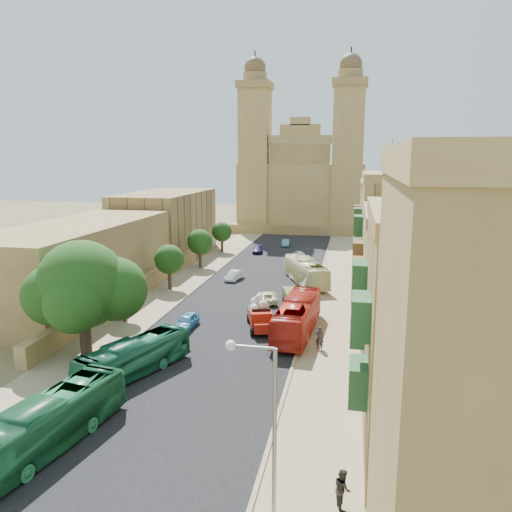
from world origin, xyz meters
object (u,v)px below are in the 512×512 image
at_px(bus_cream_east, 306,272).
at_px(pedestrian_c, 313,310).
at_px(car_white_b, 299,254).
at_px(pedestrian_b, 343,488).
at_px(red_truck, 260,314).
at_px(street_tree_b, 169,259).
at_px(street_tree_c, 200,242).
at_px(bus_green_south, 49,423).
at_px(car_white_a, 234,275).
at_px(car_blue_a, 186,321).
at_px(bus_red_east, 297,316).
at_px(car_dkblue, 258,249).
at_px(car_blue_b, 285,243).
at_px(olive_pickup, 293,299).
at_px(ficus_tree, 83,288).
at_px(street_tree_a, 124,291).
at_px(church, 303,185).
at_px(bus_green_north, 134,357).
at_px(streetlamp, 263,413).
at_px(street_tree_d, 222,232).
at_px(car_cream, 267,297).
at_px(pedestrian_a, 320,338).

distance_m(bus_cream_east, pedestrian_c, 13.38).
distance_m(car_white_b, pedestrian_b, 56.74).
height_order(red_truck, pedestrian_b, red_truck).
distance_m(street_tree_b, pedestrian_c, 19.28).
xyz_separation_m(street_tree_b, street_tree_c, (-0.00, 12.00, 0.09)).
xyz_separation_m(street_tree_b, bus_green_south, (5.46, -32.44, -2.15)).
distance_m(car_white_a, car_white_b, 17.45).
bearing_deg(car_blue_a, bus_red_east, 3.91).
xyz_separation_m(car_dkblue, pedestrian_b, (15.09, -58.58, 0.35)).
height_order(street_tree_c, car_blue_b, street_tree_c).
height_order(red_truck, olive_pickup, red_truck).
xyz_separation_m(car_white_a, car_white_b, (6.46, 16.21, -0.04)).
bearing_deg(ficus_tree, street_tree_c, 91.04).
bearing_deg(street_tree_a, olive_pickup, 27.87).
bearing_deg(olive_pickup, car_white_b, 94.89).
bearing_deg(car_white_a, street_tree_a, -98.88).
bearing_deg(pedestrian_c, car_blue_a, -41.35).
relative_size(church, bus_green_north, 3.82).
bearing_deg(streetlamp, pedestrian_c, 90.45).
xyz_separation_m(bus_red_east, bus_cream_east, (-0.94, 17.86, -0.05)).
xyz_separation_m(street_tree_c, pedestrian_b, (21.00, -46.18, -2.76)).
distance_m(ficus_tree, pedestrian_b, 25.26).
bearing_deg(ficus_tree, car_white_b, 73.64).
bearing_deg(car_blue_a, car_blue_b, 86.58).
height_order(street_tree_d, red_truck, street_tree_d).
relative_size(church, ficus_tree, 3.97).
height_order(olive_pickup, bus_cream_east, bus_cream_east).
xyz_separation_m(street_tree_a, car_blue_b, (9.50, 43.65, -2.44)).
height_order(bus_green_north, car_blue_a, bus_green_north).
distance_m(streetlamp, car_dkblue, 61.72).
xyz_separation_m(ficus_tree, red_truck, (12.43, 8.42, -4.07)).
xyz_separation_m(street_tree_d, bus_cream_east, (15.56, -18.39, -1.81)).
bearing_deg(car_white_b, car_cream, 68.88).
relative_size(ficus_tree, pedestrian_b, 4.97).
bearing_deg(olive_pickup, bus_red_east, -80.55).
distance_m(bus_red_east, car_dkblue, 38.16).
distance_m(street_tree_c, car_dkblue, 14.09).
xyz_separation_m(bus_red_east, pedestrian_c, (1.00, 4.64, -0.75)).
distance_m(car_dkblue, pedestrian_a, 41.98).
height_order(red_truck, car_dkblue, red_truck).
xyz_separation_m(street_tree_d, pedestrian_c, (17.50, -31.60, -2.52)).
distance_m(street_tree_c, bus_green_north, 35.59).
bearing_deg(car_dkblue, streetlamp, -86.30).
xyz_separation_m(street_tree_b, pedestrian_c, (17.50, -7.60, -2.76)).
relative_size(streetlamp, pedestrian_c, 4.94).
distance_m(streetlamp, red_truck, 25.17).
bearing_deg(street_tree_b, bus_cream_east, 19.84).
xyz_separation_m(ficus_tree, olive_pickup, (14.55, 15.99, -4.60)).
distance_m(red_truck, bus_cream_east, 17.38).
bearing_deg(car_white_a, pedestrian_c, -39.38).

